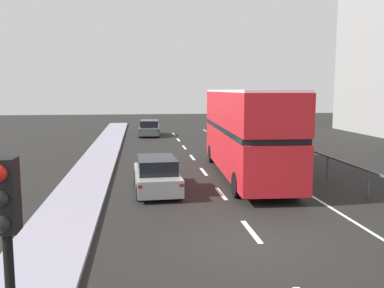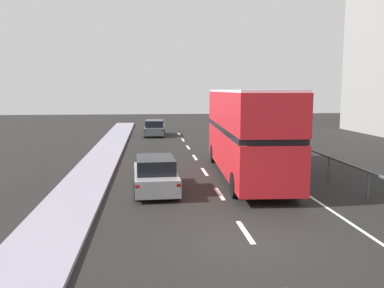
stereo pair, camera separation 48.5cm
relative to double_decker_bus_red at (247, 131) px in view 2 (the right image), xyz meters
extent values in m
cube|color=black|center=(-1.83, -8.28, -2.29)|extent=(73.28, 120.00, 0.10)
cube|color=gray|center=(-7.49, -8.28, -2.17)|extent=(2.12, 80.00, 0.14)
cube|color=silver|center=(-1.83, -7.69, -2.23)|extent=(0.16, 2.00, 0.01)
cube|color=silver|center=(-1.83, -3.16, -2.23)|extent=(0.16, 2.00, 0.01)
cube|color=silver|center=(-1.83, 1.37, -2.23)|extent=(0.16, 2.00, 0.01)
cube|color=silver|center=(-1.83, 5.90, -2.23)|extent=(0.16, 2.00, 0.01)
cube|color=silver|center=(-1.83, 10.43, -2.23)|extent=(0.16, 2.00, 0.01)
cube|color=silver|center=(-1.83, 14.96, -2.23)|extent=(0.16, 2.00, 0.01)
cube|color=silver|center=(-1.83, 19.49, -2.23)|extent=(0.16, 2.00, 0.01)
cube|color=silver|center=(1.65, 0.72, -2.23)|extent=(0.12, 46.00, 0.01)
cube|color=#455358|center=(3.70, 0.72, -1.18)|extent=(0.08, 42.00, 0.08)
cylinder|color=#455358|center=(3.70, -4.53, -1.71)|extent=(0.10, 0.10, 1.06)
cylinder|color=#455358|center=(3.70, -1.03, -1.71)|extent=(0.10, 0.10, 1.06)
cylinder|color=#455358|center=(3.70, 2.47, -1.71)|extent=(0.10, 0.10, 1.06)
cylinder|color=#455358|center=(3.70, 5.97, -1.71)|extent=(0.10, 0.10, 1.06)
cylinder|color=#455358|center=(3.70, 9.47, -1.71)|extent=(0.10, 0.10, 1.06)
cylinder|color=#455358|center=(3.70, 12.97, -1.71)|extent=(0.10, 0.10, 1.06)
cylinder|color=#455358|center=(3.70, 16.47, -1.71)|extent=(0.10, 0.10, 1.06)
cylinder|color=#455358|center=(3.70, 19.97, -1.71)|extent=(0.10, 0.10, 1.06)
cube|color=red|center=(0.00, -0.01, -0.95)|extent=(3.02, 10.99, 1.87)
cube|color=black|center=(0.00, -0.01, 0.10)|extent=(3.02, 10.56, 0.24)
cube|color=red|center=(0.00, -0.01, 1.03)|extent=(3.02, 10.99, 1.61)
cube|color=silver|center=(0.00, -0.01, 1.88)|extent=(2.96, 10.78, 0.10)
cube|color=black|center=(0.25, 5.41, -0.86)|extent=(2.26, 0.15, 1.31)
cube|color=yellow|center=(0.25, 5.41, 1.43)|extent=(1.51, 0.11, 0.28)
cylinder|color=black|center=(-0.97, 4.09, -1.74)|extent=(0.33, 1.01, 1.00)
cylinder|color=black|center=(1.34, 3.98, -1.74)|extent=(0.33, 1.01, 1.00)
cylinder|color=black|center=(-1.34, -3.79, -1.74)|extent=(0.33, 1.01, 1.00)
cylinder|color=black|center=(0.97, -3.90, -1.74)|extent=(0.33, 1.01, 1.00)
cube|color=gray|center=(-4.40, -2.36, -1.72)|extent=(1.87, 4.25, 0.67)
cube|color=black|center=(-4.39, -2.57, -1.09)|extent=(1.59, 2.36, 0.59)
cube|color=red|center=(-5.08, -4.45, -1.55)|extent=(0.16, 0.07, 0.12)
cube|color=red|center=(-3.57, -4.39, -1.55)|extent=(0.16, 0.07, 0.12)
cylinder|color=black|center=(-5.23, -0.99, -1.92)|extent=(0.22, 0.65, 0.64)
cylinder|color=black|center=(-3.68, -0.94, -1.92)|extent=(0.22, 0.65, 0.64)
cylinder|color=black|center=(-5.12, -3.78, -1.92)|extent=(0.22, 0.65, 0.64)
cylinder|color=black|center=(-3.57, -3.72, -1.92)|extent=(0.22, 0.65, 0.64)
cube|color=#485252|center=(-4.13, 18.48, -1.73)|extent=(1.98, 4.50, 0.65)
cube|color=black|center=(-4.14, 18.26, -1.11)|extent=(1.68, 2.50, 0.60)
cube|color=red|center=(-5.02, 16.34, -1.57)|extent=(0.16, 0.07, 0.12)
cube|color=red|center=(-3.45, 16.26, -1.57)|extent=(0.16, 0.07, 0.12)
cylinder|color=black|center=(-4.87, 20.02, -1.92)|extent=(0.23, 0.65, 0.64)
cylinder|color=black|center=(-3.25, 19.95, -1.92)|extent=(0.23, 0.65, 0.64)
cylinder|color=black|center=(-5.01, 17.01, -1.92)|extent=(0.23, 0.65, 0.64)
cylinder|color=black|center=(-3.39, 16.93, -1.92)|extent=(0.23, 0.65, 0.64)
camera|label=1|loc=(-5.10, -19.21, 1.95)|focal=38.76mm
camera|label=2|loc=(-4.61, -19.27, 1.95)|focal=38.76mm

